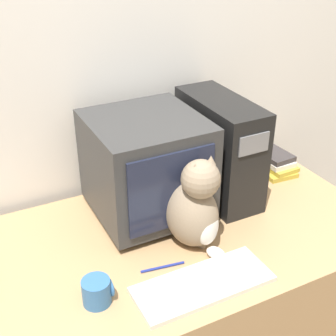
{
  "coord_description": "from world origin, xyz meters",
  "views": [
    {
      "loc": [
        -0.66,
        -0.82,
        1.85
      ],
      "look_at": [
        0.01,
        0.49,
        1.03
      ],
      "focal_mm": 50.0,
      "sensor_mm": 36.0,
      "label": 1
    }
  ],
  "objects_px": {
    "book_stack": "(275,163)",
    "pen": "(163,267)",
    "cat": "(195,209)",
    "crt_monitor": "(147,166)",
    "keyboard": "(203,284)",
    "mug": "(97,291)",
    "computer_tower": "(219,148)"
  },
  "relations": [
    {
      "from": "keyboard",
      "to": "cat",
      "type": "xyz_separation_m",
      "value": [
        0.08,
        0.21,
        0.14
      ]
    },
    {
      "from": "keyboard",
      "to": "mug",
      "type": "bearing_deg",
      "value": 164.57
    },
    {
      "from": "keyboard",
      "to": "computer_tower",
      "type": "bearing_deg",
      "value": 53.49
    },
    {
      "from": "book_stack",
      "to": "pen",
      "type": "relative_size",
      "value": 1.39
    },
    {
      "from": "pen",
      "to": "mug",
      "type": "relative_size",
      "value": 1.61
    },
    {
      "from": "computer_tower",
      "to": "cat",
      "type": "xyz_separation_m",
      "value": [
        -0.27,
        -0.27,
        -0.06
      ]
    },
    {
      "from": "keyboard",
      "to": "cat",
      "type": "height_order",
      "value": "cat"
    },
    {
      "from": "crt_monitor",
      "to": "mug",
      "type": "height_order",
      "value": "crt_monitor"
    },
    {
      "from": "book_stack",
      "to": "mug",
      "type": "bearing_deg",
      "value": -157.48
    },
    {
      "from": "book_stack",
      "to": "mug",
      "type": "relative_size",
      "value": 2.24
    },
    {
      "from": "cat",
      "to": "pen",
      "type": "distance_m",
      "value": 0.23
    },
    {
      "from": "cat",
      "to": "book_stack",
      "type": "distance_m",
      "value": 0.69
    },
    {
      "from": "book_stack",
      "to": "pen",
      "type": "xyz_separation_m",
      "value": [
        -0.77,
        -0.37,
        -0.03
      ]
    },
    {
      "from": "crt_monitor",
      "to": "keyboard",
      "type": "distance_m",
      "value": 0.51
    },
    {
      "from": "crt_monitor",
      "to": "book_stack",
      "type": "xyz_separation_m",
      "value": [
        0.67,
        0.04,
        -0.17
      ]
    },
    {
      "from": "crt_monitor",
      "to": "cat",
      "type": "relative_size",
      "value": 1.22
    },
    {
      "from": "computer_tower",
      "to": "book_stack",
      "type": "bearing_deg",
      "value": 6.64
    },
    {
      "from": "mug",
      "to": "keyboard",
      "type": "bearing_deg",
      "value": -15.43
    },
    {
      "from": "pen",
      "to": "mug",
      "type": "bearing_deg",
      "value": -169.04
    },
    {
      "from": "keyboard",
      "to": "pen",
      "type": "height_order",
      "value": "keyboard"
    },
    {
      "from": "book_stack",
      "to": "pen",
      "type": "bearing_deg",
      "value": -154.07
    },
    {
      "from": "crt_monitor",
      "to": "cat",
      "type": "height_order",
      "value": "crt_monitor"
    },
    {
      "from": "cat",
      "to": "book_stack",
      "type": "height_order",
      "value": "cat"
    },
    {
      "from": "keyboard",
      "to": "book_stack",
      "type": "distance_m",
      "value": 0.86
    },
    {
      "from": "keyboard",
      "to": "cat",
      "type": "relative_size",
      "value": 1.29
    },
    {
      "from": "computer_tower",
      "to": "mug",
      "type": "distance_m",
      "value": 0.79
    },
    {
      "from": "computer_tower",
      "to": "cat",
      "type": "height_order",
      "value": "computer_tower"
    },
    {
      "from": "computer_tower",
      "to": "pen",
      "type": "xyz_separation_m",
      "value": [
        -0.43,
        -0.33,
        -0.21
      ]
    },
    {
      "from": "crt_monitor",
      "to": "cat",
      "type": "bearing_deg",
      "value": -76.37
    },
    {
      "from": "book_stack",
      "to": "pen",
      "type": "height_order",
      "value": "book_stack"
    },
    {
      "from": "pen",
      "to": "mug",
      "type": "distance_m",
      "value": 0.26
    },
    {
      "from": "pen",
      "to": "crt_monitor",
      "type": "bearing_deg",
      "value": 73.69
    }
  ]
}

